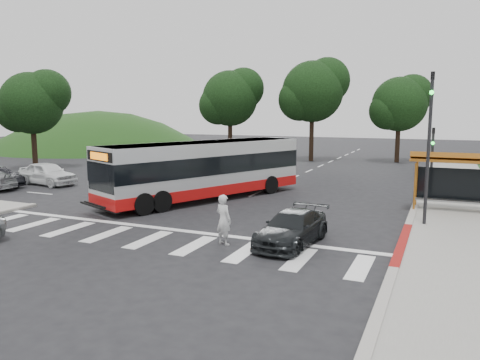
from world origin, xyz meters
The scene contains 17 objects.
ground centered at (0.00, 0.00, 0.00)m, with size 140.00×140.00×0.00m, color black.
sidewalk_east centered at (11.00, 8.00, 0.06)m, with size 4.00×40.00×0.12m, color gray.
curb_east centered at (9.00, 8.00, 0.07)m, with size 0.30×40.00×0.15m, color #9E9991.
curb_east_red centered at (9.00, -2.00, 0.08)m, with size 0.32×6.00×0.15m, color maroon.
hillside_nw centered at (-32.00, 30.00, 0.00)m, with size 44.00×44.00×10.00m, color #173E14.
crosswalk_ladder centered at (0.00, -5.00, 0.01)m, with size 18.00×2.60×0.01m, color silver.
bus_shelter centered at (10.80, 5.10, 2.35)m, with size 4.20×1.60×2.86m.
traffic_signal_ne_tall centered at (9.60, 1.49, 3.88)m, with size 0.18×0.37×6.50m.
traffic_signal_ne_short centered at (9.60, 8.49, 2.48)m, with size 0.18×0.37×4.00m.
tree_north_a centered at (-1.92, 26.07, 6.92)m, with size 6.60×6.15×10.17m.
tree_north_b centered at (6.07, 28.06, 5.66)m, with size 5.72×5.33×8.43m.
tree_north_c centered at (-9.92, 24.06, 6.29)m, with size 6.16×5.74×9.30m.
tree_west_a centered at (-21.93, 10.06, 5.66)m, with size 5.72×5.33×8.43m.
transit_bus centered at (-1.98, 3.34, 1.61)m, with size 2.69×12.43×3.21m, color silver, non-canonical shape.
pedestrian centered at (2.93, -4.43, 0.94)m, with size 0.69×0.45×1.88m, color silver.
dark_sedan centered at (5.21, -3.36, 0.62)m, with size 1.72×4.24×1.23m, color black.
west_car_white centered at (-14.14, 3.73, 0.76)m, with size 1.80×4.48×1.53m, color white.
Camera 1 is at (10.22, -19.54, 4.88)m, focal length 35.00 mm.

